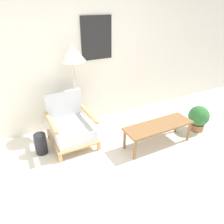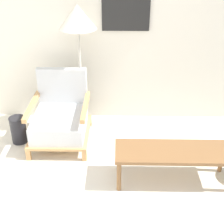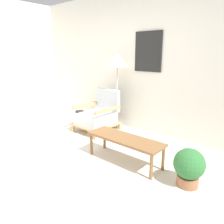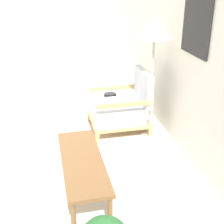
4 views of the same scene
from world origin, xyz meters
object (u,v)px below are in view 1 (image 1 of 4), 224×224
at_px(armchair, 71,126).
at_px(potted_plant, 198,117).
at_px(floor_lamp, 72,56).
at_px(vase, 41,144).
at_px(coffee_table, 158,127).

bearing_deg(armchair, potted_plant, -17.35).
height_order(floor_lamp, vase, floor_lamp).
bearing_deg(armchair, coffee_table, -29.67).
distance_m(armchair, coffee_table, 1.41).
bearing_deg(floor_lamp, potted_plant, -27.30).
bearing_deg(vase, armchair, 5.45).
distance_m(armchair, floor_lamp, 1.11).
bearing_deg(coffee_table, armchair, 150.33).
bearing_deg(coffee_table, vase, 159.41).
xyz_separation_m(coffee_table, vase, (-1.73, 0.65, -0.16)).
relative_size(armchair, coffee_table, 0.71).
height_order(coffee_table, vase, coffee_table).
distance_m(armchair, potted_plant, 2.26).
xyz_separation_m(armchair, vase, (-0.51, -0.05, -0.15)).
bearing_deg(vase, coffee_table, -20.59).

